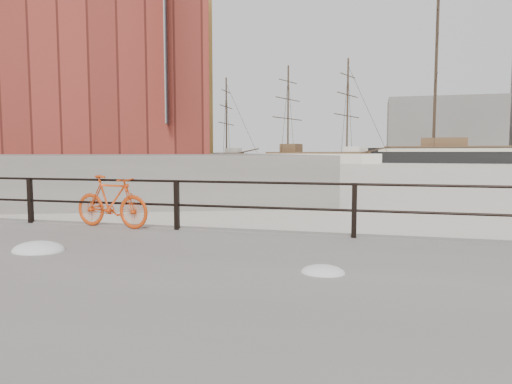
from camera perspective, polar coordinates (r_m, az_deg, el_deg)
The scene contains 15 objects.
ground at distance 8.78m, azimuth 12.12°, elevation -7.67°, with size 400.00×400.00×0.00m, color white.
promenade at distance 4.90m, azimuth 10.02°, elevation -15.80°, with size 36.00×8.00×0.35m, color gray.
far_quay at distance 90.11m, azimuth -12.04°, elevation 4.23°, with size 24.00×150.00×1.80m, color gray.
guardrail at distance 8.49m, azimuth 12.18°, elevation -2.28°, with size 28.00×0.10×1.00m, color black, non-canonical shape.
bicycle at distance 9.89m, azimuth -17.61°, elevation -1.15°, with size 1.79×0.27×1.08m, color #D5400E.
schooner_mid at distance 83.77m, azimuth 7.51°, elevation 3.63°, with size 25.93×10.97×18.92m, color silver, non-canonical shape.
schooner_left at distance 93.30m, azimuth -6.75°, elevation 3.77°, with size 22.79×10.36×17.47m, color beige, non-canonical shape.
workboat_near at distance 43.56m, azimuth -19.93°, elevation 2.17°, with size 12.02×4.01×7.00m, color black, non-canonical shape.
workboat_far at distance 59.37m, azimuth -17.09°, elevation 2.92°, with size 9.85×3.40×7.00m, color black, non-canonical shape.
apartment_terracotta at distance 37.38m, azimuth -22.86°, elevation 20.11°, with size 20.00×15.00×20.20m, color maroon.
apartment_mustard at distance 58.60m, azimuth -16.97°, elevation 15.58°, with size 22.00×15.00×22.20m, color gold.
apartment_cream at distance 81.03m, azimuth -14.21°, elevation 12.27°, with size 20.00×15.00×21.20m, color beige.
apartment_grey at distance 102.87m, azimuth -12.76°, elevation 11.27°, with size 22.00×15.00×23.20m, color #989893.
apartment_brick at distance 125.59m, azimuth -11.77°, elevation 9.67°, with size 24.00×15.00×21.20m, color brown.
industrial_west at distance 150.03m, azimuth 22.29°, elevation 7.32°, with size 32.00×18.00×18.00m, color gray.
Camera 1 is at (0.34, -8.57, 1.91)m, focal length 32.00 mm.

